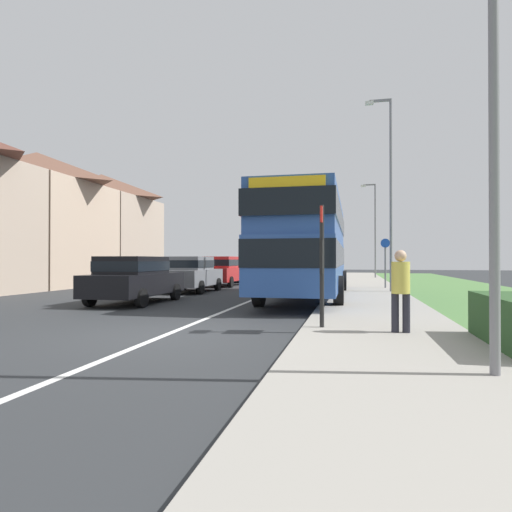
# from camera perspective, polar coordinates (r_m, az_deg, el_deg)

# --- Properties ---
(ground_plane) EXTENTS (120.00, 120.00, 0.00)m
(ground_plane) POSITION_cam_1_polar(r_m,az_deg,el_deg) (9.02, -11.54, -9.96)
(ground_plane) COLOR #2D3033
(lane_marking_centre) EXTENTS (0.14, 60.00, 0.01)m
(lane_marking_centre) POSITION_cam_1_polar(r_m,az_deg,el_deg) (16.60, -0.22, -5.62)
(lane_marking_centre) COLOR silver
(lane_marking_centre) RESTS_ON ground_plane
(pavement_near_side) EXTENTS (3.20, 68.00, 0.12)m
(pavement_near_side) POSITION_cam_1_polar(r_m,az_deg,el_deg) (14.22, 14.80, -6.23)
(pavement_near_side) COLOR #9E998E
(pavement_near_side) RESTS_ON ground_plane
(double_decker_bus) EXTENTS (2.80, 11.21, 3.70)m
(double_decker_bus) POSITION_cam_1_polar(r_m,az_deg,el_deg) (16.86, 6.72, 1.74)
(double_decker_bus) COLOR #284C93
(double_decker_bus) RESTS_ON ground_plane
(parked_car_black) EXTENTS (1.98, 4.32, 1.60)m
(parked_car_black) POSITION_cam_1_polar(r_m,az_deg,el_deg) (15.58, -15.45, -2.70)
(parked_car_black) COLOR black
(parked_car_black) RESTS_ON ground_plane
(parked_car_grey) EXTENTS (1.97, 4.02, 1.63)m
(parked_car_grey) POSITION_cam_1_polar(r_m,az_deg,el_deg) (20.44, -8.47, -2.14)
(parked_car_grey) COLOR slate
(parked_car_grey) RESTS_ON ground_plane
(parked_car_red) EXTENTS (1.88, 4.14, 1.67)m
(parked_car_red) POSITION_cam_1_polar(r_m,az_deg,el_deg) (24.92, -4.43, -1.81)
(parked_car_red) COLOR #B21E1E
(parked_car_red) RESTS_ON ground_plane
(parked_car_blue) EXTENTS (2.01, 3.92, 1.56)m
(parked_car_blue) POSITION_cam_1_polar(r_m,az_deg,el_deg) (29.66, -1.80, -1.70)
(parked_car_blue) COLOR navy
(parked_car_blue) RESTS_ON ground_plane
(pedestrian_at_stop) EXTENTS (0.34, 0.34, 1.67)m
(pedestrian_at_stop) POSITION_cam_1_polar(r_m,az_deg,el_deg) (8.72, 18.23, -3.82)
(pedestrian_at_stop) COLOR #23232D
(pedestrian_at_stop) RESTS_ON ground_plane
(bus_stop_sign) EXTENTS (0.09, 0.52, 2.60)m
(bus_stop_sign) POSITION_cam_1_polar(r_m,az_deg,el_deg) (9.03, 8.53, -0.15)
(bus_stop_sign) COLOR black
(bus_stop_sign) RESTS_ON ground_plane
(cycle_route_sign) EXTENTS (0.44, 0.08, 2.52)m
(cycle_route_sign) POSITION_cam_1_polar(r_m,az_deg,el_deg) (22.31, 16.42, -0.63)
(cycle_route_sign) COLOR slate
(cycle_route_sign) RESTS_ON ground_plane
(street_lamp_near) EXTENTS (1.14, 0.20, 6.79)m
(street_lamp_near) POSITION_cam_1_polar(r_m,az_deg,el_deg) (6.40, 27.40, 22.04)
(street_lamp_near) COLOR slate
(street_lamp_near) RESTS_ON ground_plane
(street_lamp_mid) EXTENTS (1.14, 0.20, 8.50)m
(street_lamp_mid) POSITION_cam_1_polar(r_m,az_deg,el_deg) (20.20, 16.82, 9.00)
(street_lamp_mid) COLOR slate
(street_lamp_mid) RESTS_ON ground_plane
(street_lamp_far) EXTENTS (1.14, 0.20, 7.37)m
(street_lamp_far) POSITION_cam_1_polar(r_m,az_deg,el_deg) (35.35, 15.03, 3.98)
(street_lamp_far) COLOR slate
(street_lamp_far) RESTS_ON ground_plane
(house_terrace_far_side) EXTENTS (6.67, 19.35, 7.53)m
(house_terrace_far_side) POSITION_cam_1_polar(r_m,az_deg,el_deg) (27.63, -26.57, 4.29)
(house_terrace_far_side) COLOR tan
(house_terrace_far_side) RESTS_ON ground_plane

